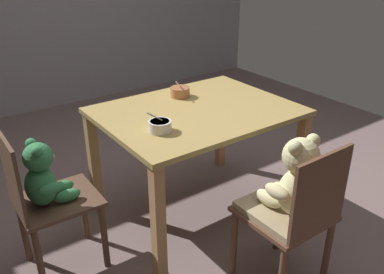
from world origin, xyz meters
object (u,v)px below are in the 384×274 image
dining_table (197,125)px  porridge_bowl_terracotta_far_center (180,92)px  porridge_bowl_white_near_left (160,126)px  teddy_chair_near_left (44,187)px  teddy_chair_near_front (294,194)px

dining_table → porridge_bowl_terracotta_far_center: 0.29m
porridge_bowl_terracotta_far_center → porridge_bowl_white_near_left: bearing=-135.5°
porridge_bowl_white_near_left → dining_table: bearing=22.3°
dining_table → porridge_bowl_white_near_left: porridge_bowl_white_near_left is taller
dining_table → teddy_chair_near_left: size_ratio=1.37×
teddy_chair_near_front → porridge_bowl_white_near_left: size_ratio=6.47×
dining_table → teddy_chair_near_left: teddy_chair_near_left is taller
teddy_chair_near_front → porridge_bowl_white_near_left: teddy_chair_near_front is taller
porridge_bowl_white_near_left → porridge_bowl_terracotta_far_center: bearing=44.5°
porridge_bowl_white_near_left → teddy_chair_near_front: bearing=-63.1°
teddy_chair_near_left → porridge_bowl_terracotta_far_center: porridge_bowl_terracotta_far_center is taller
dining_table → teddy_chair_near_front: 0.82m
dining_table → porridge_bowl_terracotta_far_center: (0.05, 0.25, 0.14)m
teddy_chair_near_left → porridge_bowl_white_near_left: bearing=-13.9°
teddy_chair_near_left → dining_table: bearing=0.1°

